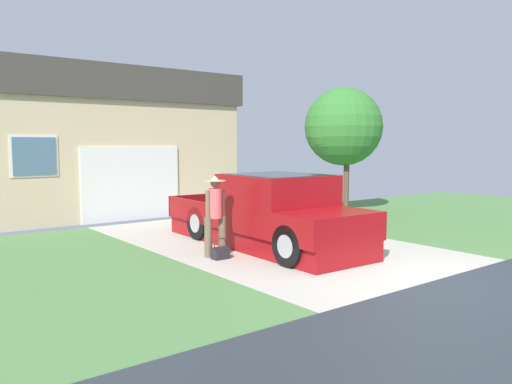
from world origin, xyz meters
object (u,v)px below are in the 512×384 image
Objects in this scene: house_with_garage at (85,143)px; wheeled_trash_bin at (287,197)px; handbag at (220,252)px; front_yard_tree at (341,128)px; pickup_truck at (274,215)px; person_with_hat at (215,213)px.

wheeled_trash_bin is at bearing -41.54° from house_with_garage.
house_with_garage is at bearing 87.65° from handbag.
handbag is 0.10× the size of front_yard_tree.
person_with_hat is at bearing -1.20° from pickup_truck.
front_yard_tree is 2.99m from wheeled_trash_bin.
person_with_hat is at bearing -155.80° from front_yard_tree.
person_with_hat is at bearing 77.81° from handbag.
pickup_truck is 0.62× the size of house_with_garage.
house_with_garage is 8.63m from front_yard_tree.
pickup_truck is at bearing 7.07° from handbag.
pickup_truck is 6.90m from front_yard_tree.
front_yard_tree is at bearing 29.44° from person_with_hat.
pickup_truck is at bearing 2.48° from person_with_hat.
front_yard_tree reaches higher than wheeled_trash_bin.
house_with_garage is at bearing -80.39° from pickup_truck.
wheeled_trash_bin is at bearing 37.67° from handbag.
pickup_truck reaches higher than wheeled_trash_bin.
person_with_hat reaches higher than pickup_truck.
house_with_garage is at bearing 93.21° from person_with_hat.
wheeled_trash_bin is at bearing 41.40° from person_with_hat.
person_with_hat is (-1.50, 0.07, 0.17)m from pickup_truck.
front_yard_tree is (6.88, -5.18, 0.50)m from house_with_garage.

